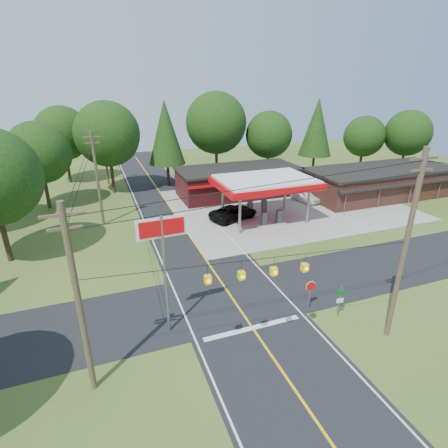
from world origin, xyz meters
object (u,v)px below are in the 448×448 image
object	(u,v)px
suv_car	(234,212)
octagonal_stop_sign	(311,288)
sedan_car	(306,196)
big_stop_sign	(163,247)
gas_canopy	(265,183)

from	to	relation	value
suv_car	octagonal_stop_sign	distance (m)	17.59
sedan_car	octagonal_stop_sign	size ratio (longest dim) A/B	1.96
suv_car	octagonal_stop_sign	world-z (taller)	octagonal_stop_sign
sedan_car	octagonal_stop_sign	distance (m)	23.61
sedan_car	big_stop_sign	size ratio (longest dim) A/B	0.55
suv_car	sedan_car	distance (m)	11.35
big_stop_sign	octagonal_stop_sign	world-z (taller)	big_stop_sign
big_stop_sign	octagonal_stop_sign	size ratio (longest dim) A/B	3.58
suv_car	big_stop_sign	world-z (taller)	big_stop_sign
big_stop_sign	sedan_car	bearing A→B (deg)	40.83
octagonal_stop_sign	gas_canopy	bearing A→B (deg)	74.30
sedan_car	gas_canopy	bearing A→B (deg)	-167.82
suv_car	octagonal_stop_sign	bearing A→B (deg)	156.65
gas_canopy	octagonal_stop_sign	world-z (taller)	gas_canopy
suv_car	sedan_car	world-z (taller)	suv_car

